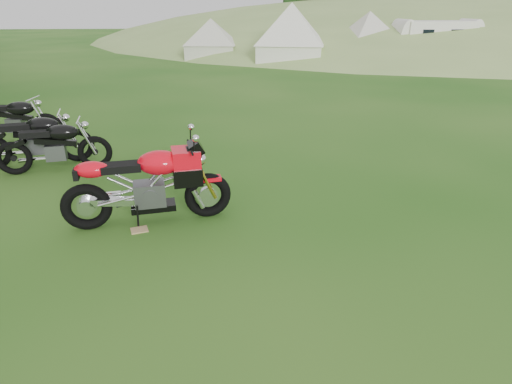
{
  "coord_description": "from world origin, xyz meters",
  "views": [
    {
      "loc": [
        -0.13,
        -4.74,
        2.89
      ],
      "look_at": [
        0.26,
        0.4,
        0.64
      ],
      "focal_mm": 30.0,
      "sensor_mm": 36.0,
      "label": 1
    }
  ],
  "objects_px": {
    "tent_mid": "(291,35)",
    "tent_right": "(368,36)",
    "sport_motorcycle": "(147,179)",
    "vintage_moto_b": "(53,145)",
    "vintage_moto_d": "(14,119)",
    "plywood_board": "(139,230)",
    "caravan": "(434,41)",
    "vintage_moto_c": "(34,138)",
    "tent_left": "(211,38)"
  },
  "relations": [
    {
      "from": "tent_mid",
      "to": "tent_right",
      "type": "height_order",
      "value": "tent_mid"
    },
    {
      "from": "sport_motorcycle",
      "to": "tent_right",
      "type": "relative_size",
      "value": 0.74
    },
    {
      "from": "sport_motorcycle",
      "to": "vintage_moto_b",
      "type": "bearing_deg",
      "value": 123.14
    },
    {
      "from": "vintage_moto_d",
      "to": "tent_mid",
      "type": "xyz_separation_m",
      "value": [
        8.51,
        14.15,
        0.9
      ]
    },
    {
      "from": "plywood_board",
      "to": "tent_right",
      "type": "distance_m",
      "value": 22.08
    },
    {
      "from": "tent_right",
      "to": "caravan",
      "type": "relative_size",
      "value": 0.65
    },
    {
      "from": "vintage_moto_c",
      "to": "caravan",
      "type": "height_order",
      "value": "caravan"
    },
    {
      "from": "tent_left",
      "to": "vintage_moto_b",
      "type": "bearing_deg",
      "value": -91.14
    },
    {
      "from": "tent_mid",
      "to": "caravan",
      "type": "distance_m",
      "value": 8.12
    },
    {
      "from": "vintage_moto_b",
      "to": "sport_motorcycle",
      "type": "bearing_deg",
      "value": -57.95
    },
    {
      "from": "sport_motorcycle",
      "to": "tent_mid",
      "type": "distance_m",
      "value": 19.12
    },
    {
      "from": "caravan",
      "to": "sport_motorcycle",
      "type": "bearing_deg",
      "value": -125.31
    },
    {
      "from": "tent_left",
      "to": "tent_right",
      "type": "relative_size",
      "value": 0.91
    },
    {
      "from": "tent_left",
      "to": "tent_right",
      "type": "xyz_separation_m",
      "value": [
        8.9,
        -1.28,
        0.12
      ]
    },
    {
      "from": "vintage_moto_d",
      "to": "caravan",
      "type": "distance_m",
      "value": 21.99
    },
    {
      "from": "sport_motorcycle",
      "to": "tent_right",
      "type": "distance_m",
      "value": 21.77
    },
    {
      "from": "vintage_moto_d",
      "to": "vintage_moto_c",
      "type": "bearing_deg",
      "value": -52.5
    },
    {
      "from": "sport_motorcycle",
      "to": "vintage_moto_c",
      "type": "relative_size",
      "value": 1.08
    },
    {
      "from": "tent_right",
      "to": "plywood_board",
      "type": "bearing_deg",
      "value": -126.33
    },
    {
      "from": "tent_mid",
      "to": "vintage_moto_b",
      "type": "bearing_deg",
      "value": -99.41
    },
    {
      "from": "vintage_moto_d",
      "to": "tent_right",
      "type": "height_order",
      "value": "tent_right"
    },
    {
      "from": "sport_motorcycle",
      "to": "plywood_board",
      "type": "relative_size",
      "value": 9.78
    },
    {
      "from": "plywood_board",
      "to": "tent_left",
      "type": "relative_size",
      "value": 0.08
    },
    {
      "from": "vintage_moto_d",
      "to": "tent_right",
      "type": "bearing_deg",
      "value": 54.21
    },
    {
      "from": "sport_motorcycle",
      "to": "tent_right",
      "type": "height_order",
      "value": "tent_right"
    },
    {
      "from": "plywood_board",
      "to": "tent_right",
      "type": "relative_size",
      "value": 0.08
    },
    {
      "from": "sport_motorcycle",
      "to": "caravan",
      "type": "relative_size",
      "value": 0.48
    },
    {
      "from": "tent_mid",
      "to": "caravan",
      "type": "relative_size",
      "value": 0.71
    },
    {
      "from": "vintage_moto_c",
      "to": "caravan",
      "type": "relative_size",
      "value": 0.44
    },
    {
      "from": "vintage_moto_d",
      "to": "caravan",
      "type": "bearing_deg",
      "value": 45.68
    },
    {
      "from": "plywood_board",
      "to": "tent_mid",
      "type": "distance_m",
      "value": 19.43
    },
    {
      "from": "vintage_moto_b",
      "to": "vintage_moto_d",
      "type": "height_order",
      "value": "vintage_moto_d"
    },
    {
      "from": "sport_motorcycle",
      "to": "tent_mid",
      "type": "xyz_separation_m",
      "value": [
        4.84,
        18.48,
        0.77
      ]
    },
    {
      "from": "vintage_moto_b",
      "to": "tent_mid",
      "type": "distance_m",
      "value": 17.66
    },
    {
      "from": "vintage_moto_d",
      "to": "tent_left",
      "type": "bearing_deg",
      "value": 80.59
    },
    {
      "from": "plywood_board",
      "to": "vintage_moto_b",
      "type": "relative_size",
      "value": 0.12
    },
    {
      "from": "tent_left",
      "to": "vintage_moto_d",
      "type": "bearing_deg",
      "value": -97.39
    },
    {
      "from": "sport_motorcycle",
      "to": "vintage_moto_d",
      "type": "distance_m",
      "value": 5.67
    },
    {
      "from": "vintage_moto_c",
      "to": "vintage_moto_d",
      "type": "relative_size",
      "value": 1.02
    },
    {
      "from": "tent_left",
      "to": "caravan",
      "type": "xyz_separation_m",
      "value": [
        12.43,
        -2.17,
        -0.1
      ]
    },
    {
      "from": "tent_right",
      "to": "tent_left",
      "type": "bearing_deg",
      "value": 161.18
    },
    {
      "from": "sport_motorcycle",
      "to": "tent_right",
      "type": "bearing_deg",
      "value": 54.84
    },
    {
      "from": "caravan",
      "to": "tent_right",
      "type": "bearing_deg",
      "value": 165.22
    },
    {
      "from": "tent_right",
      "to": "caravan",
      "type": "distance_m",
      "value": 3.65
    },
    {
      "from": "vintage_moto_c",
      "to": "vintage_moto_b",
      "type": "bearing_deg",
      "value": -50.72
    },
    {
      "from": "sport_motorcycle",
      "to": "vintage_moto_d",
      "type": "relative_size",
      "value": 1.09
    },
    {
      "from": "sport_motorcycle",
      "to": "vintage_moto_b",
      "type": "relative_size",
      "value": 1.14
    },
    {
      "from": "vintage_moto_b",
      "to": "caravan",
      "type": "distance_m",
      "value": 22.31
    },
    {
      "from": "tent_left",
      "to": "caravan",
      "type": "bearing_deg",
      "value": -3.09
    },
    {
      "from": "tent_mid",
      "to": "tent_right",
      "type": "relative_size",
      "value": 1.09
    }
  ]
}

